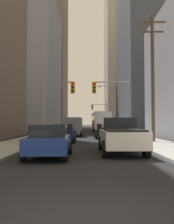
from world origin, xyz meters
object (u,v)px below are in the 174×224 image
(pickup_truck_white, at_px, (121,135))
(traffic_signal_near_left, at_px, (57,97))
(sedan_navy, at_px, (64,133))
(sedan_black, at_px, (104,131))
(sedan_blue, at_px, (50,141))
(traffic_signal_far_right, at_px, (100,111))
(sedan_red, at_px, (76,128))
(cargo_van_grey, at_px, (74,126))
(city_bus, at_px, (101,121))
(traffic_signal_near_right, at_px, (114,97))

(pickup_truck_white, relative_size, traffic_signal_near_left, 0.90)
(sedan_navy, bearing_deg, sedan_black, 56.92)
(pickup_truck_white, bearing_deg, sedan_blue, -152.45)
(sedan_navy, relative_size, traffic_signal_far_right, 0.71)
(pickup_truck_white, relative_size, sedan_red, 1.27)
(cargo_van_grey, height_order, sedan_blue, cargo_van_grey)
(traffic_signal_near_left, bearing_deg, city_bus, 75.71)
(sedan_blue, relative_size, traffic_signal_near_right, 0.71)
(city_bus, xyz_separation_m, sedan_blue, (-4.07, -31.48, -1.16))
(sedan_black, relative_size, sedan_red, 1.00)
(sedan_red, height_order, traffic_signal_near_right, traffic_signal_near_right)
(city_bus, bearing_deg, traffic_signal_near_right, -89.62)
(pickup_truck_white, xyz_separation_m, traffic_signal_near_right, (0.66, 9.42, 3.10))
(cargo_van_grey, relative_size, sedan_black, 1.25)
(cargo_van_grey, bearing_deg, sedan_red, 90.65)
(city_bus, distance_m, pickup_truck_white, 29.65)
(sedan_blue, relative_size, sedan_red, 1.00)
(sedan_black, bearing_deg, sedan_blue, -103.63)
(traffic_signal_near_right, height_order, traffic_signal_far_right, same)
(city_bus, bearing_deg, cargo_van_grey, -107.67)
(city_bus, distance_m, traffic_signal_near_right, 20.31)
(traffic_signal_near_left, relative_size, traffic_signal_near_right, 1.00)
(sedan_blue, height_order, traffic_signal_near_left, traffic_signal_near_left)
(sedan_blue, xyz_separation_m, traffic_signal_far_right, (4.41, 39.33, 3.24))
(pickup_truck_white, height_order, sedan_navy, pickup_truck_white)
(sedan_red, height_order, traffic_signal_near_left, traffic_signal_near_left)
(traffic_signal_far_right, bearing_deg, cargo_van_grey, -102.01)
(city_bus, xyz_separation_m, traffic_signal_near_right, (0.14, -20.20, 2.10))
(city_bus, bearing_deg, sedan_red, -153.79)
(sedan_red, bearing_deg, cargo_van_grey, -89.35)
(city_bus, bearing_deg, traffic_signal_near_left, -104.29)
(cargo_van_grey, height_order, sedan_navy, cargo_van_grey)
(pickup_truck_white, distance_m, traffic_signal_near_left, 10.94)
(cargo_van_grey, distance_m, traffic_signal_near_right, 9.10)
(pickup_truck_white, bearing_deg, traffic_signal_far_right, 88.69)
(sedan_black, xyz_separation_m, traffic_signal_near_left, (-4.62, -3.37, 3.24))
(sedan_navy, xyz_separation_m, traffic_signal_near_left, (-0.89, 2.35, 3.24))
(sedan_blue, distance_m, traffic_signal_near_left, 11.78)
(city_bus, xyz_separation_m, cargo_van_grey, (-4.01, -12.58, -0.64))
(pickup_truck_white, xyz_separation_m, cargo_van_grey, (-3.49, 17.04, 0.35))
(sedan_red, xyz_separation_m, traffic_signal_far_right, (4.47, 9.88, 3.24))
(traffic_signal_near_right, bearing_deg, city_bus, 90.38)
(city_bus, bearing_deg, sedan_blue, -97.37)
(sedan_red, distance_m, traffic_signal_far_right, 11.32)
(sedan_black, bearing_deg, traffic_signal_far_right, 88.00)
(city_bus, height_order, sedan_blue, city_bus)
(pickup_truck_white, relative_size, traffic_signal_far_right, 0.90)
(sedan_blue, xyz_separation_m, sedan_red, (-0.05, 29.45, 0.00))
(sedan_red, height_order, traffic_signal_far_right, traffic_signal_far_right)
(sedan_red, bearing_deg, sedan_navy, -90.35)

